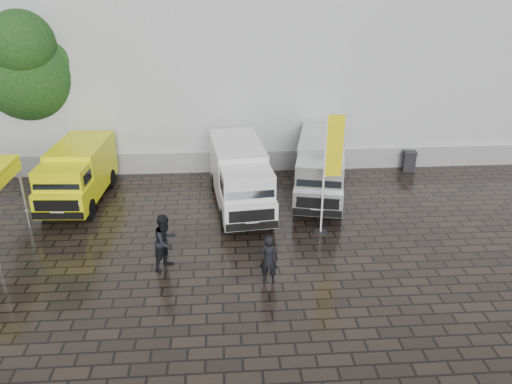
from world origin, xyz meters
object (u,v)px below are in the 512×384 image
(van_white, at_px, (240,178))
(flagpole, at_px, (329,167))
(wheelie_bin, at_px, (409,161))
(van_yellow, at_px, (78,175))
(person_front, at_px, (269,259))
(person_tent, at_px, (166,242))
(van_silver, at_px, (321,169))

(van_white, distance_m, flagpole, 4.23)
(wheelie_bin, bearing_deg, flagpole, -119.23)
(van_yellow, relative_size, flagpole, 1.09)
(flagpole, xyz_separation_m, person_front, (-2.46, -3.12, -1.82))
(van_yellow, bearing_deg, person_tent, -49.37)
(van_yellow, height_order, van_white, van_white)
(flagpole, bearing_deg, van_silver, 83.36)
(wheelie_bin, xyz_separation_m, person_tent, (-11.13, -8.12, 0.46))
(flagpole, bearing_deg, person_front, -128.29)
(van_silver, distance_m, flagpole, 3.63)
(van_white, relative_size, flagpole, 1.24)
(van_yellow, bearing_deg, van_white, -4.58)
(person_front, xyz_separation_m, person_tent, (-3.28, 1.08, 0.14))
(van_yellow, distance_m, person_tent, 6.93)
(van_white, height_order, van_silver, van_white)
(person_front, bearing_deg, van_silver, -99.16)
(van_white, height_order, wheelie_bin, van_white)
(van_white, height_order, person_tent, van_white)
(van_yellow, xyz_separation_m, van_white, (6.79, -0.98, 0.09))
(person_tent, bearing_deg, flagpole, -36.26)
(van_white, relative_size, wheelie_bin, 5.97)
(van_silver, xyz_separation_m, person_tent, (-6.13, -5.37, -0.29))
(wheelie_bin, bearing_deg, van_yellow, -158.10)
(van_yellow, xyz_separation_m, person_tent, (4.17, -5.53, -0.23))
(person_front, relative_size, person_tent, 0.85)
(person_tent, bearing_deg, wheelie_bin, -19.70)
(van_silver, bearing_deg, flagpole, -83.98)
(van_white, bearing_deg, flagpole, -44.75)
(van_yellow, height_order, wheelie_bin, van_yellow)
(person_front, bearing_deg, wheelie_bin, -115.80)
(van_yellow, xyz_separation_m, person_front, (7.45, -6.61, -0.38))
(van_yellow, bearing_deg, van_silver, 2.74)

